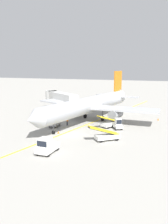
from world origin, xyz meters
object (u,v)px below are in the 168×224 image
at_px(pushback_tug, 47,146).
at_px(ground_crew_marshaller, 67,121).
at_px(ground_crew_wing_walker, 51,118).
at_px(safety_cone_nose_right, 58,132).
at_px(belt_loader_aft_hold, 110,123).
at_px(jet_bridge, 59,97).
at_px(airliner, 90,105).
at_px(baggage_tug_near_wing, 118,124).
at_px(safety_cone_nose_left, 48,119).
at_px(belt_loader_forward_hold, 107,136).
at_px(safety_cone_wingtip_left, 158,119).
at_px(baggage_cart_loaded, 55,124).

xyz_separation_m(pushback_tug, ground_crew_marshaller, (-3.48, 14.72, -0.08)).
xyz_separation_m(ground_crew_wing_walker, safety_cone_nose_right, (4.91, -6.54, -0.69)).
distance_m(pushback_tug, ground_crew_marshaller, 15.12).
distance_m(belt_loader_aft_hold, ground_crew_wing_walker, 12.22).
xyz_separation_m(jet_bridge, ground_crew_marshaller, (7.79, -12.83, -2.63)).
bearing_deg(airliner, safety_cone_nose_right, -100.67).
xyz_separation_m(jet_bridge, baggage_tug_near_wing, (17.62, -12.35, -2.62)).
bearing_deg(ground_crew_marshaller, pushback_tug, -76.69).
relative_size(baggage_tug_near_wing, safety_cone_nose_left, 6.20).
relative_size(belt_loader_forward_hold, safety_cone_wingtip_left, 10.55).
relative_size(ground_crew_wing_walker, safety_cone_nose_right, 3.86).
xyz_separation_m(airliner, safety_cone_nose_left, (-8.57, -2.60, -3.20)).
distance_m(belt_loader_forward_hold, baggage_cart_loaded, 12.49).
bearing_deg(ground_crew_marshaller, belt_loader_aft_hold, 10.83).
bearing_deg(safety_cone_nose_right, ground_crew_wing_walker, 126.86).
height_order(airliner, ground_crew_marshaller, airliner).
xyz_separation_m(jet_bridge, safety_cone_nose_left, (2.15, -10.04, -3.32)).
relative_size(baggage_tug_near_wing, belt_loader_aft_hold, 0.55).
distance_m(belt_loader_aft_hold, safety_cone_wingtip_left, 12.26).
distance_m(pushback_tug, baggage_tug_near_wing, 16.46).
bearing_deg(safety_cone_nose_right, baggage_cart_loaded, 123.98).
height_order(jet_bridge, belt_loader_aft_hold, jet_bridge).
xyz_separation_m(belt_loader_aft_hold, ground_crew_wing_walker, (-12.20, -0.71, 0.13)).
relative_size(airliner, ground_crew_marshaller, 20.60).
distance_m(baggage_cart_loaded, ground_crew_marshaller, 2.56).
distance_m(baggage_cart_loaded, safety_cone_nose_right, 4.79).
relative_size(ground_crew_marshaller, safety_cone_wingtip_left, 3.86).
xyz_separation_m(airliner, baggage_tug_near_wing, (6.90, -4.91, -2.49)).
height_order(belt_loader_forward_hold, safety_cone_nose_left, belt_loader_forward_hold).
bearing_deg(safety_cone_nose_left, pushback_tug, -62.47).
bearing_deg(jet_bridge, ground_crew_marshaller, -58.72).
bearing_deg(airliner, safety_cone_wingtip_left, 20.95).
distance_m(jet_bridge, ground_crew_marshaller, 15.24).
bearing_deg(baggage_tug_near_wing, safety_cone_wingtip_left, 56.74).
xyz_separation_m(airliner, belt_loader_forward_hold, (6.68, -12.10, -2.64)).
bearing_deg(belt_loader_forward_hold, airliner, 118.91).
height_order(pushback_tug, belt_loader_forward_hold, belt_loader_forward_hold).
distance_m(airliner, pushback_tug, 20.25).
relative_size(jet_bridge, safety_cone_nose_right, 26.66).
distance_m(belt_loader_forward_hold, safety_cone_nose_right, 8.84).
relative_size(belt_loader_forward_hold, safety_cone_nose_left, 10.55).
bearing_deg(ground_crew_marshaller, airliner, 61.46).
xyz_separation_m(airliner, ground_crew_wing_walker, (-6.99, -4.54, -2.51)).
xyz_separation_m(belt_loader_forward_hold, safety_cone_nose_left, (-15.25, 9.50, -0.56)).
xyz_separation_m(baggage_tug_near_wing, safety_cone_nose_left, (-15.47, 2.31, -0.71)).
bearing_deg(ground_crew_marshaller, ground_crew_wing_walker, 168.28).
xyz_separation_m(baggage_tug_near_wing, ground_crew_wing_walker, (-13.90, 0.37, -0.02)).
relative_size(airliner, jet_bridge, 2.99).
relative_size(airliner, baggage_tug_near_wing, 12.83).
relative_size(pushback_tug, belt_loader_aft_hold, 0.74).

